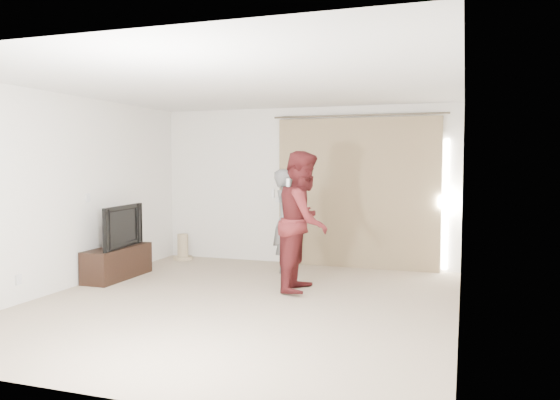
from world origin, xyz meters
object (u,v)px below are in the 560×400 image
(person_woman, at_px, (304,221))
(tv, at_px, (117,226))
(person_man, at_px, (286,221))
(tv_console, at_px, (118,263))

(person_woman, bearing_deg, tv, -176.64)
(tv, distance_m, person_man, 2.52)
(tv, relative_size, person_man, 0.67)
(person_man, distance_m, person_woman, 1.25)
(tv, bearing_deg, person_man, -66.27)
(person_woman, bearing_deg, tv_console, -176.64)
(tv, height_order, person_man, person_man)
(person_man, relative_size, person_woman, 0.86)
(tv_console, bearing_deg, tv, 0.00)
(tv, xyz_separation_m, person_woman, (2.79, 0.16, 0.16))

